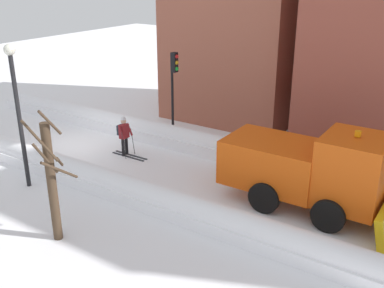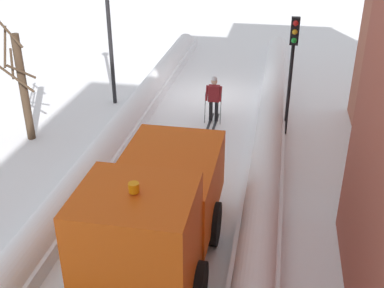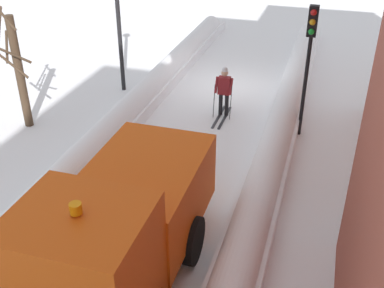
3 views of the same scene
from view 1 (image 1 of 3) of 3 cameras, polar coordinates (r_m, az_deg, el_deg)
name	(u,v)px [view 1 (image 1 of 3)]	position (r m, az deg, el deg)	size (l,w,h in m)	color
ground_plane	(272,203)	(16.55, 10.10, -7.28)	(80.00, 80.00, 0.00)	white
snowbank_left	(300,167)	(18.56, 13.45, -2.85)	(1.10, 36.00, 0.98)	white
snowbank_right	(238,227)	(14.33, 5.88, -10.31)	(1.10, 36.00, 0.90)	white
building_brick_near	(244,13)	(25.28, 6.61, 16.14)	(6.60, 6.97, 11.19)	#9E5642
plow_truck	(310,169)	(15.86, 14.69, -3.04)	(3.20, 5.98, 3.12)	#DB510F
skier	(124,134)	(20.13, -8.57, 1.26)	(0.62, 1.80, 1.81)	black
traffic_light_pole	(174,80)	(21.13, -2.29, 8.09)	(0.28, 0.42, 4.26)	black
street_lamp	(17,100)	(17.43, -21.23, 5.17)	(0.40, 0.40, 5.40)	black
bare_tree_near	(52,180)	(13.95, -17.28, -4.33)	(1.26, 1.01, 4.27)	#443324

